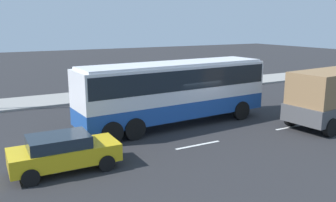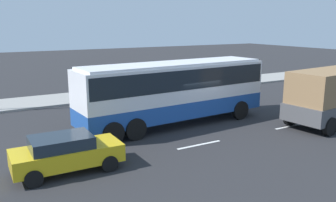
% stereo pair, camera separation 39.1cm
% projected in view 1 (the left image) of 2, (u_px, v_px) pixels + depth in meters
% --- Properties ---
extents(ground_plane, '(120.00, 120.00, 0.00)m').
position_uv_depth(ground_plane, '(192.00, 123.00, 20.30)').
color(ground_plane, '#28282B').
extents(sidewalk_curb, '(80.00, 4.00, 0.15)m').
position_uv_depth(sidewalk_curb, '(127.00, 93.00, 28.66)').
color(sidewalk_curb, gray).
rests_on(sidewalk_curb, ground_plane).
extents(lane_centreline, '(33.50, 0.16, 0.01)m').
position_uv_depth(lane_centreline, '(146.00, 155.00, 15.29)').
color(lane_centreline, white).
rests_on(lane_centreline, ground_plane).
extents(coach_bus, '(11.15, 3.22, 3.50)m').
position_uv_depth(coach_bus, '(175.00, 87.00, 19.47)').
color(coach_bus, '#1E4C9E').
rests_on(coach_bus, ground_plane).
extents(car_yellow_taxi, '(4.09, 1.86, 1.44)m').
position_uv_depth(car_yellow_taxi, '(63.00, 152.00, 13.54)').
color(car_yellow_taxi, gold).
rests_on(car_yellow_taxi, ground_plane).
extents(pedestrian_near_curb, '(0.32, 0.32, 1.56)m').
position_uv_depth(pedestrian_near_curb, '(221.00, 75.00, 31.71)').
color(pedestrian_near_curb, black).
rests_on(pedestrian_near_curb, sidewalk_curb).
extents(pedestrian_at_crossing, '(0.32, 0.32, 1.62)m').
position_uv_depth(pedestrian_at_crossing, '(199.00, 74.00, 32.20)').
color(pedestrian_at_crossing, black).
rests_on(pedestrian_at_crossing, sidewalk_curb).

